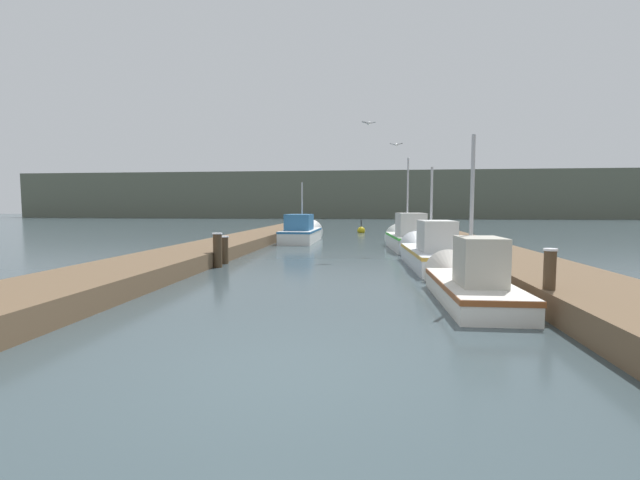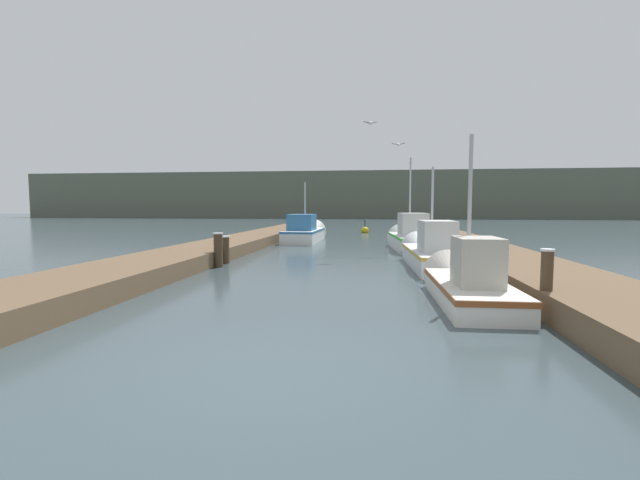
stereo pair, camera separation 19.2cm
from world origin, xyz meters
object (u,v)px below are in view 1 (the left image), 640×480
object	(u,v)px
fishing_boat_1	(429,252)
channel_buoy	(361,231)
seagull_1	(369,123)
fishing_boat_3	(303,232)
seagull_lead	(396,145)
fishing_boat_2	(407,237)
mooring_piling_0	(549,283)
mooring_piling_1	(224,250)
mooring_piling_2	(218,250)
fishing_boat_0	(468,281)

from	to	relation	value
fishing_boat_1	channel_buoy	size ratio (longest dim) A/B	5.39
channel_buoy	seagull_1	bearing A→B (deg)	-88.10
fishing_boat_3	seagull_1	distance (m)	9.21
seagull_lead	fishing_boat_1	bearing A→B (deg)	-70.53
channel_buoy	seagull_1	distance (m)	15.89
fishing_boat_2	fishing_boat_3	bearing A→B (deg)	140.15
fishing_boat_1	fishing_boat_3	xyz separation A→B (m)	(-5.73, 9.42, 0.06)
fishing_boat_2	mooring_piling_0	size ratio (longest dim) A/B	4.41
fishing_boat_1	mooring_piling_1	size ratio (longest dim) A/B	6.09
channel_buoy	seagull_1	xyz separation A→B (m)	(0.50, -15.06, 5.05)
fishing_boat_2	mooring_piling_2	bearing A→B (deg)	-138.08
seagull_lead	seagull_1	world-z (taller)	seagull_1
fishing_boat_2	mooring_piling_2	size ratio (longest dim) A/B	4.85
mooring_piling_0	seagull_lead	size ratio (longest dim) A/B	2.20
fishing_boat_1	seagull_lead	xyz separation A→B (m)	(-0.88, 4.05, 4.15)
mooring_piling_1	seagull_1	bearing A→B (deg)	30.68
fishing_boat_2	mooring_piling_0	distance (m)	12.33
fishing_boat_0	fishing_boat_2	xyz separation A→B (m)	(-0.34, 10.85, 0.17)
channel_buoy	seagull_1	size ratio (longest dim) A/B	1.95
seagull_1	fishing_boat_3	bearing A→B (deg)	-83.00
mooring_piling_0	mooring_piling_1	distance (m)	10.26
seagull_1	mooring_piling_1	bearing A→B (deg)	9.98
fishing_boat_1	fishing_boat_2	size ratio (longest dim) A/B	1.07
fishing_boat_3	channel_buoy	size ratio (longest dim) A/B	5.56
mooring_piling_0	channel_buoy	bearing A→B (deg)	98.74
mooring_piling_2	channel_buoy	size ratio (longest dim) A/B	1.04
mooring_piling_1	seagull_1	xyz separation A→B (m)	(4.92, 2.92, 4.73)
fishing_boat_3	channel_buoy	xyz separation A→B (m)	(3.18, 8.04, -0.35)
fishing_boat_2	fishing_boat_0	bearing A→B (deg)	-92.48
fishing_boat_3	seagull_lead	bearing A→B (deg)	-47.17
fishing_boat_3	seagull_lead	distance (m)	8.32
fishing_boat_2	mooring_piling_1	world-z (taller)	fishing_boat_2
fishing_boat_2	seagull_lead	xyz separation A→B (m)	(-0.63, -1.44, 4.06)
fishing_boat_0	fishing_boat_2	size ratio (longest dim) A/B	0.80
seagull_1	fishing_boat_2	bearing A→B (deg)	-141.02
mooring_piling_0	fishing_boat_0	bearing A→B (deg)	127.72
fishing_boat_0	seagull_1	size ratio (longest dim) A/B	7.83
fishing_boat_0	fishing_boat_3	bearing A→B (deg)	110.41
mooring_piling_0	seagull_1	distance (m)	10.75
fishing_boat_0	mooring_piling_0	bearing A→B (deg)	-53.38
fishing_boat_2	seagull_1	world-z (taller)	seagull_1
mooring_piling_2	seagull_1	distance (m)	7.71
mooring_piling_0	seagull_1	size ratio (longest dim) A/B	2.22
channel_buoy	seagull_lead	world-z (taller)	seagull_lead
fishing_boat_3	seagull_lead	world-z (taller)	seagull_lead
mooring_piling_2	seagull_1	bearing A→B (deg)	38.37
fishing_boat_1	channel_buoy	world-z (taller)	fishing_boat_1
fishing_boat_1	fishing_boat_3	world-z (taller)	fishing_boat_3
fishing_boat_0	channel_buoy	xyz separation A→B (m)	(-2.64, 22.82, -0.21)
mooring_piling_1	fishing_boat_0	bearing A→B (deg)	-34.44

